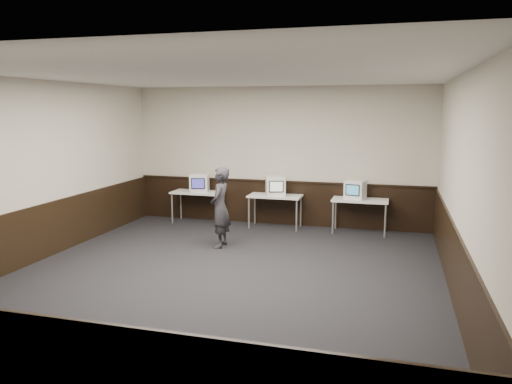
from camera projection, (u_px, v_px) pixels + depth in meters
floor at (222, 278)px, 8.03m from camera, size 8.00×8.00×0.00m
ceiling at (220, 74)px, 7.51m from camera, size 8.00×8.00×0.00m
back_wall at (279, 156)px, 11.57m from camera, size 7.00×0.00×7.00m
front_wall at (52, 247)px, 3.97m from camera, size 7.00×0.00×7.00m
left_wall at (32, 172)px, 8.71m from camera, size 0.00×8.00×8.00m
right_wall at (462, 189)px, 6.83m from camera, size 0.00×8.00×8.00m
wainscot_back at (279, 203)px, 11.73m from camera, size 6.98×0.04×1.00m
wainscot_front at (62, 373)px, 4.17m from camera, size 6.98×0.04×1.00m
wainscot_left at (38, 233)px, 8.88m from camera, size 0.04×7.98×1.00m
wainscot_right at (455, 266)px, 7.02m from camera, size 0.04×7.98×1.00m
wainscot_rail at (279, 181)px, 11.62m from camera, size 6.98×0.06×0.04m
desk_left at (197, 194)px, 11.85m from camera, size 1.20×0.60×0.75m
desk_center at (275, 198)px, 11.34m from camera, size 1.20×0.60×0.75m
desk_right at (360, 202)px, 10.83m from camera, size 1.20×0.60×0.75m
emac_left at (199, 183)px, 11.74m from camera, size 0.52×0.53×0.42m
emac_center at (275, 186)px, 11.27m from camera, size 0.55×0.56×0.43m
emac_right at (355, 190)px, 10.84m from camera, size 0.48×0.50×0.41m
person at (220, 207)px, 9.72m from camera, size 0.42×0.60×1.58m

